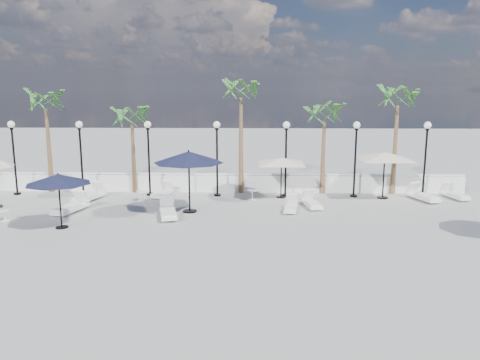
{
  "coord_description": "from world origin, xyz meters",
  "views": [
    {
      "loc": [
        1.87,
        -17.04,
        5.38
      ],
      "look_at": [
        1.27,
        3.06,
        1.5
      ],
      "focal_mm": 35.0,
      "sensor_mm": 36.0,
      "label": 1
    }
  ],
  "objects_px": {
    "lounger_0": "(89,195)",
    "parasol_navy_mid": "(189,157)",
    "lounger_2": "(162,193)",
    "parasol_cream_sq_b": "(385,152)",
    "lounger_1": "(71,207)",
    "lounger_6": "(423,196)",
    "parasol_navy_left": "(58,179)",
    "lounger_5": "(291,207)",
    "lounger_4": "(312,203)",
    "parasol_cream_sq_a": "(282,158)",
    "lounger_7": "(455,194)",
    "lounger_3": "(168,211)"
  },
  "relations": [
    {
      "from": "lounger_0",
      "to": "parasol_navy_left",
      "type": "height_order",
      "value": "parasol_navy_left"
    },
    {
      "from": "lounger_2",
      "to": "parasol_cream_sq_b",
      "type": "distance_m",
      "value": 11.43
    },
    {
      "from": "lounger_5",
      "to": "lounger_7",
      "type": "xyz_separation_m",
      "value": [
        8.44,
        2.73,
        0.02
      ]
    },
    {
      "from": "parasol_navy_left",
      "to": "parasol_cream_sq_a",
      "type": "bearing_deg",
      "value": 31.93
    },
    {
      "from": "lounger_1",
      "to": "parasol_cream_sq_b",
      "type": "xyz_separation_m",
      "value": [
        14.68,
        3.23,
        2.07
      ]
    },
    {
      "from": "lounger_5",
      "to": "lounger_7",
      "type": "relative_size",
      "value": 0.91
    },
    {
      "from": "parasol_navy_mid",
      "to": "parasol_cream_sq_b",
      "type": "bearing_deg",
      "value": 17.6
    },
    {
      "from": "lounger_2",
      "to": "parasol_navy_mid",
      "type": "distance_m",
      "value": 4.18
    },
    {
      "from": "parasol_navy_left",
      "to": "parasol_cream_sq_a",
      "type": "height_order",
      "value": "parasol_navy_left"
    },
    {
      "from": "lounger_3",
      "to": "lounger_7",
      "type": "height_order",
      "value": "lounger_3"
    },
    {
      "from": "lounger_1",
      "to": "lounger_7",
      "type": "xyz_separation_m",
      "value": [
        18.28,
        3.25,
        -0.04
      ]
    },
    {
      "from": "lounger_2",
      "to": "parasol_cream_sq_b",
      "type": "xyz_separation_m",
      "value": [
        11.23,
        -0.02,
        2.12
      ]
    },
    {
      "from": "lounger_6",
      "to": "parasol_navy_mid",
      "type": "height_order",
      "value": "parasol_navy_mid"
    },
    {
      "from": "lounger_1",
      "to": "lounger_4",
      "type": "height_order",
      "value": "lounger_1"
    },
    {
      "from": "lounger_0",
      "to": "parasol_navy_left",
      "type": "distance_m",
      "value": 4.99
    },
    {
      "from": "lounger_4",
      "to": "lounger_2",
      "type": "bearing_deg",
      "value": 156.33
    },
    {
      "from": "lounger_6",
      "to": "parasol_navy_mid",
      "type": "relative_size",
      "value": 0.66
    },
    {
      "from": "lounger_5",
      "to": "parasol_cream_sq_a",
      "type": "bearing_deg",
      "value": 104.64
    },
    {
      "from": "lounger_2",
      "to": "lounger_4",
      "type": "relative_size",
      "value": 0.97
    },
    {
      "from": "lounger_6",
      "to": "parasol_cream_sq_b",
      "type": "relative_size",
      "value": 0.41
    },
    {
      "from": "lounger_4",
      "to": "lounger_7",
      "type": "bearing_deg",
      "value": 6.72
    },
    {
      "from": "lounger_6",
      "to": "parasol_cream_sq_a",
      "type": "height_order",
      "value": "parasol_cream_sq_a"
    },
    {
      "from": "lounger_0",
      "to": "parasol_cream_sq_b",
      "type": "bearing_deg",
      "value": 19.99
    },
    {
      "from": "lounger_3",
      "to": "parasol_navy_mid",
      "type": "height_order",
      "value": "parasol_navy_mid"
    },
    {
      "from": "lounger_5",
      "to": "parasol_cream_sq_a",
      "type": "distance_m",
      "value": 3.29
    },
    {
      "from": "lounger_6",
      "to": "parasol_navy_mid",
      "type": "distance_m",
      "value": 11.73
    },
    {
      "from": "lounger_2",
      "to": "lounger_3",
      "type": "distance_m",
      "value": 4.05
    },
    {
      "from": "lounger_2",
      "to": "lounger_4",
      "type": "xyz_separation_m",
      "value": [
        7.43,
        -2.01,
        0.01
      ]
    },
    {
      "from": "lounger_1",
      "to": "parasol_cream_sq_a",
      "type": "xyz_separation_m",
      "value": [
        9.55,
        3.23,
        1.77
      ]
    },
    {
      "from": "parasol_navy_left",
      "to": "lounger_5",
      "type": "bearing_deg",
      "value": 17.28
    },
    {
      "from": "lounger_0",
      "to": "parasol_navy_mid",
      "type": "xyz_separation_m",
      "value": [
        5.27,
        -2.03,
        2.21
      ]
    },
    {
      "from": "lounger_6",
      "to": "parasol_navy_mid",
      "type": "xyz_separation_m",
      "value": [
        -11.24,
        -2.53,
        2.22
      ]
    },
    {
      "from": "lounger_7",
      "to": "parasol_cream_sq_b",
      "type": "distance_m",
      "value": 4.17
    },
    {
      "from": "lounger_6",
      "to": "parasol_navy_mid",
      "type": "bearing_deg",
      "value": 173.22
    },
    {
      "from": "lounger_1",
      "to": "parasol_navy_left",
      "type": "height_order",
      "value": "parasol_navy_left"
    },
    {
      "from": "lounger_7",
      "to": "lounger_3",
      "type": "bearing_deg",
      "value": -177.88
    },
    {
      "from": "lounger_0",
      "to": "lounger_6",
      "type": "height_order",
      "value": "lounger_0"
    },
    {
      "from": "lounger_0",
      "to": "lounger_6",
      "type": "relative_size",
      "value": 1.03
    },
    {
      "from": "lounger_6",
      "to": "lounger_7",
      "type": "distance_m",
      "value": 1.81
    },
    {
      "from": "lounger_2",
      "to": "lounger_1",
      "type": "bearing_deg",
      "value": -123.63
    },
    {
      "from": "parasol_navy_mid",
      "to": "lounger_7",
      "type": "bearing_deg",
      "value": 12.99
    },
    {
      "from": "lounger_1",
      "to": "lounger_5",
      "type": "relative_size",
      "value": 1.29
    },
    {
      "from": "lounger_7",
      "to": "parasol_navy_mid",
      "type": "bearing_deg",
      "value": 179.26
    },
    {
      "from": "lounger_2",
      "to": "lounger_4",
      "type": "bearing_deg",
      "value": -2.07
    },
    {
      "from": "lounger_1",
      "to": "parasol_navy_mid",
      "type": "distance_m",
      "value": 5.75
    },
    {
      "from": "lounger_3",
      "to": "lounger_2",
      "type": "bearing_deg",
      "value": 91.13
    },
    {
      "from": "lounger_4",
      "to": "parasol_cream_sq_a",
      "type": "bearing_deg",
      "value": 115.2
    },
    {
      "from": "lounger_7",
      "to": "lounger_5",
      "type": "bearing_deg",
      "value": -175.78
    },
    {
      "from": "lounger_1",
      "to": "lounger_2",
      "type": "bearing_deg",
      "value": 57.31
    },
    {
      "from": "lounger_0",
      "to": "parasol_cream_sq_b",
      "type": "xyz_separation_m",
      "value": [
        14.66,
        0.95,
        2.07
      ]
    }
  ]
}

